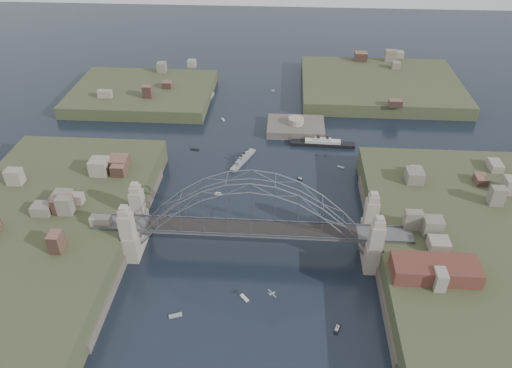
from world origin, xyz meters
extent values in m
plane|color=black|center=(0.00, 0.00, 0.00)|extent=(500.00, 500.00, 0.00)
cube|color=#4F4F52|center=(0.00, 0.00, 8.00)|extent=(84.00, 6.00, 0.70)
cube|color=#555863|center=(0.00, -3.00, 8.55)|extent=(84.00, 0.25, 0.50)
cube|color=#555863|center=(0.00, 3.00, 8.55)|extent=(84.00, 0.25, 0.50)
cube|color=black|center=(0.00, 0.00, 8.55)|extent=(55.20, 5.20, 0.35)
cube|color=gray|center=(-31.50, -5.00, 8.85)|extent=(3.40, 3.40, 17.70)
cube|color=gray|center=(-31.50, 5.00, 8.85)|extent=(3.40, 3.40, 17.70)
cube|color=gray|center=(31.50, -5.00, 8.85)|extent=(3.40, 3.40, 17.70)
cube|color=gray|center=(31.50, 5.00, 8.85)|extent=(3.40, 3.40, 17.70)
cube|color=gray|center=(-31.50, 0.00, 4.00)|extent=(4.08, 13.80, 8.00)
cube|color=gray|center=(31.50, 0.00, 4.00)|extent=(4.08, 13.80, 8.00)
cube|color=#373D24|center=(-58.00, 0.00, 2.00)|extent=(50.00, 90.00, 12.00)
cube|color=#4E453D|center=(-35.50, 0.00, 1.00)|extent=(6.00, 70.00, 4.00)
cube|color=#373D24|center=(58.00, 0.00, 2.00)|extent=(50.00, 90.00, 12.00)
cube|color=#4E453D|center=(35.50, 0.00, 1.00)|extent=(6.00, 70.00, 4.00)
cube|color=#373D24|center=(-55.00, 95.00, 0.50)|extent=(60.00, 45.00, 9.00)
cube|color=#373D24|center=(50.00, 110.00, 0.75)|extent=(70.00, 55.00, 9.50)
cube|color=#4E453D|center=(12.00, 70.00, -0.50)|extent=(22.00, 16.00, 7.00)
cylinder|color=gray|center=(12.00, 70.00, 4.20)|extent=(6.00, 6.00, 2.40)
cube|color=#592D26|center=(44.00, -14.00, 10.00)|extent=(20.00, 8.00, 4.00)
cube|color=#4F4F52|center=(39.00, -28.00, 0.70)|extent=(4.00, 22.00, 1.40)
cube|color=gray|center=(-6.49, 45.92, 0.35)|extent=(7.92, 15.33, 1.40)
cube|color=gray|center=(-6.49, 45.92, 1.40)|extent=(4.74, 8.59, 1.05)
cube|color=gray|center=(-6.49, 45.92, 2.18)|extent=(2.56, 4.07, 0.70)
cylinder|color=black|center=(-6.91, 44.91, 2.79)|extent=(0.75, 0.75, 1.40)
cylinder|color=black|center=(-6.07, 46.94, 2.79)|extent=(0.75, 0.75, 1.40)
cylinder|color=#555863|center=(-8.28, 41.56, 2.62)|extent=(0.14, 0.14, 3.49)
cylinder|color=#555863|center=(-4.70, 50.28, 2.62)|extent=(0.14, 0.14, 3.49)
cube|color=gray|center=(-26.79, 92.29, 0.45)|extent=(5.08, 18.06, 1.79)
cube|color=gray|center=(-26.79, 92.29, 1.79)|extent=(3.28, 10.01, 1.34)
cube|color=gray|center=(-26.79, 92.29, 2.80)|extent=(2.00, 4.62, 0.89)
cylinder|color=black|center=(-26.98, 91.05, 3.58)|extent=(0.89, 0.89, 1.79)
cylinder|color=black|center=(-26.61, 93.53, 3.58)|extent=(0.89, 0.89, 1.79)
cylinder|color=#555863|center=(-27.59, 86.98, 3.35)|extent=(0.18, 0.18, 4.47)
cylinder|color=#555863|center=(-26.00, 97.60, 3.35)|extent=(0.18, 0.18, 4.47)
cube|color=black|center=(21.91, 58.96, 0.43)|extent=(23.71, 4.12, 1.72)
cube|color=beige|center=(21.91, 58.96, 1.72)|extent=(13.07, 2.91, 1.29)
cube|color=beige|center=(21.91, 58.96, 2.68)|extent=(5.96, 2.00, 0.86)
cylinder|color=black|center=(20.26, 59.02, 3.43)|extent=(1.16, 1.16, 1.72)
cylinder|color=black|center=(23.56, 58.90, 3.43)|extent=(1.16, 1.16, 1.72)
cylinder|color=#555863|center=(14.83, 59.23, 3.22)|extent=(0.17, 0.17, 4.29)
cylinder|color=#555863|center=(28.99, 58.69, 3.22)|extent=(0.17, 0.17, 4.29)
cube|color=#A7A9AE|center=(6.32, -19.56, 5.24)|extent=(1.28, 1.09, 0.25)
cube|color=#A7A9AE|center=(6.32, -19.56, 5.28)|extent=(1.97, 2.39, 0.05)
cube|color=#A7A9AE|center=(5.75, -20.01, 5.37)|extent=(0.67, 0.79, 0.31)
cube|color=beige|center=(-12.60, 25.68, 0.15)|extent=(2.53, 1.17, 0.45)
cube|color=beige|center=(-12.60, 25.68, 0.55)|extent=(1.55, 0.90, 0.40)
cylinder|color=black|center=(-12.60, 25.68, 1.00)|extent=(0.16, 0.16, 0.70)
cube|color=beige|center=(13.46, 35.82, 0.15)|extent=(1.87, 1.58, 0.45)
cube|color=beige|center=(13.46, 35.82, 0.55)|extent=(1.21, 1.07, 0.40)
cylinder|color=black|center=(13.46, 35.82, 1.00)|extent=(0.16, 0.16, 0.70)
cube|color=beige|center=(-0.53, -16.83, 0.15)|extent=(2.42, 2.58, 0.45)
cube|color=beige|center=(27.54, 44.14, 0.15)|extent=(2.61, 1.84, 0.45)
cube|color=beige|center=(-24.76, 52.89, 0.15)|extent=(3.20, 1.49, 0.45)
cube|color=beige|center=(-3.14, 54.37, 0.15)|extent=(0.77, 1.52, 0.45)
cube|color=beige|center=(21.46, -24.74, 0.15)|extent=(1.86, 2.84, 0.45)
cube|color=beige|center=(21.46, -24.74, 0.55)|extent=(1.32, 1.79, 0.40)
cylinder|color=black|center=(21.46, -24.74, 1.00)|extent=(0.16, 0.16, 0.70)
cube|color=beige|center=(-17.50, 76.83, 0.15)|extent=(1.89, 2.31, 0.45)
cube|color=beige|center=(-17.50, 76.83, 0.55)|extent=(1.29, 1.49, 0.40)
cylinder|color=black|center=(-17.50, 76.83, 1.00)|extent=(0.16, 0.16, 0.70)
cube|color=beige|center=(32.15, 11.19, 0.15)|extent=(2.16, 1.38, 0.45)
cube|color=beige|center=(-16.24, -23.34, 0.15)|extent=(3.28, 2.08, 0.45)
cube|color=beige|center=(1.71, 106.90, 0.15)|extent=(1.61, 1.50, 0.45)
cube|color=beige|center=(-34.28, 30.53, 0.15)|extent=(2.35, 2.06, 0.45)
cylinder|color=#555863|center=(-34.28, 30.53, 1.20)|extent=(0.08, 0.08, 2.20)
cone|color=silver|center=(-34.28, 30.53, 1.20)|extent=(1.59, 1.55, 1.92)
camera|label=1|loc=(7.75, -97.53, 90.48)|focal=33.92mm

